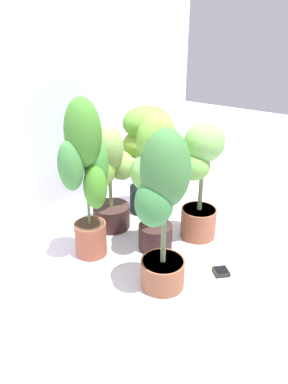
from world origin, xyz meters
The scene contains 9 objects.
ground_plane centered at (0.00, 0.00, 0.00)m, with size 8.00×8.00×0.00m, color silver.
mylar_back_wall centered at (0.00, 0.86, 1.00)m, with size 3.20×0.01×2.00m, color silver.
potted_plant_back_left centered at (-0.30, 0.35, 0.53)m, with size 0.32×0.24×0.94m.
potted_plant_back_center centered at (0.01, 0.47, 0.38)m, with size 0.34×0.29×0.71m.
potted_plant_center centered at (-0.01, 0.08, 0.51)m, with size 0.40×0.27×0.85m.
potted_plant_front_right centered at (0.24, -0.06, 0.43)m, with size 0.35×0.29×0.76m.
potted_plant_back_right centered at (0.34, 0.41, 0.47)m, with size 0.43×0.43×0.77m.
potted_plant_front_left centered at (-0.30, -0.14, 0.50)m, with size 0.30×0.26×0.86m.
hygrometer_box centered at (-0.02, -0.36, 0.01)m, with size 0.11×0.11×0.03m.
Camera 1 is at (-1.57, -0.96, 1.28)m, focal length 33.56 mm.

